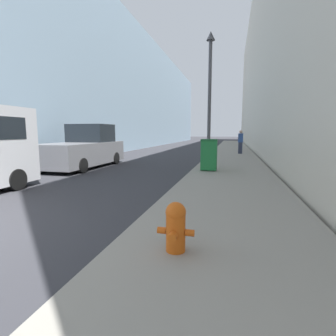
{
  "coord_description": "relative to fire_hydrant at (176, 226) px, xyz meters",
  "views": [
    {
      "loc": [
        5.09,
        -2.71,
        1.72
      ],
      "look_at": [
        -0.17,
        18.65,
        -1.3
      ],
      "focal_mm": 28.0,
      "sensor_mm": 36.0,
      "label": 1
    }
  ],
  "objects": [
    {
      "name": "sidewalk_right",
      "position": [
        0.68,
        17.42,
        -0.42
      ],
      "size": [
        3.29,
        60.0,
        0.12
      ],
      "color": "gray",
      "rests_on": "ground"
    },
    {
      "name": "building_left_glass",
      "position": [
        -14.53,
        25.42,
        5.66
      ],
      "size": [
        12.0,
        60.0,
        12.27
      ],
      "color": "#849EB2",
      "rests_on": "ground"
    },
    {
      "name": "building_right_stone",
      "position": [
        8.42,
        25.42,
        8.34
      ],
      "size": [
        12.0,
        60.0,
        17.64
      ],
      "color": "beige",
      "rests_on": "ground"
    },
    {
      "name": "fire_hydrant",
      "position": [
        0.0,
        0.0,
        0.0
      ],
      "size": [
        0.5,
        0.39,
        0.68
      ],
      "color": "#D15614",
      "rests_on": "sidewalk_right"
    },
    {
      "name": "trash_bin",
      "position": [
        -0.24,
        7.71,
        0.32
      ],
      "size": [
        0.66,
        0.59,
        1.31
      ],
      "color": "#1E7538",
      "rests_on": "sidewalk_right"
    },
    {
      "name": "lamppost",
      "position": [
        -0.5,
        10.28,
        3.27
      ],
      "size": [
        0.42,
        0.42,
        6.46
      ],
      "color": "#4C4C51",
      "rests_on": "sidewalk_right"
    },
    {
      "name": "pickup_truck",
      "position": [
        -6.45,
        8.3,
        0.4
      ],
      "size": [
        2.21,
        5.24,
        2.12
      ],
      "color": "slate",
      "rests_on": "ground"
    },
    {
      "name": "pedestrian_on_sidewalk",
      "position": [
        1.27,
        17.06,
        0.52
      ],
      "size": [
        0.35,
        0.23,
        1.73
      ],
      "color": "#2D3347",
      "rests_on": "sidewalk_right"
    }
  ]
}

